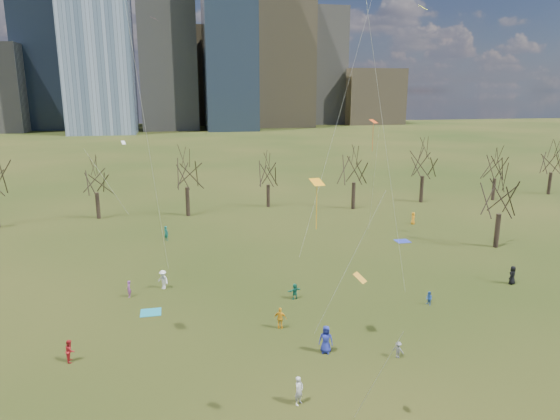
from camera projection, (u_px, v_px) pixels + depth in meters
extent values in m
plane|color=black|center=(319.00, 353.00, 33.18)|extent=(500.00, 500.00, 0.00)
cube|color=slate|center=(166.00, 18.00, 215.17)|extent=(24.00, 24.00, 95.00)
cube|color=#384C66|center=(229.00, 4.00, 209.94)|extent=(22.00, 22.00, 105.00)
cube|color=#726347|center=(281.00, 50.00, 238.42)|extent=(28.00, 28.00, 72.00)
cube|color=#384C66|center=(49.00, 55.00, 222.05)|extent=(25.00, 25.00, 65.00)
cube|color=slate|center=(321.00, 67.00, 259.51)|extent=(22.00, 22.00, 58.00)
cube|color=#726347|center=(195.00, 77.00, 256.60)|extent=(30.00, 30.00, 48.00)
cube|color=#726347|center=(369.00, 97.00, 263.48)|extent=(30.00, 28.00, 28.00)
cylinder|color=black|center=(98.00, 206.00, 67.74)|extent=(0.52, 0.52, 3.60)
cylinder|color=black|center=(188.00, 202.00, 69.24)|extent=(0.54, 0.54, 4.05)
cylinder|color=black|center=(268.00, 196.00, 74.68)|extent=(0.51, 0.51, 3.38)
cylinder|color=black|center=(353.00, 196.00, 73.31)|extent=(0.54, 0.54, 3.96)
cylinder|color=black|center=(422.00, 189.00, 77.70)|extent=(0.54, 0.54, 4.14)
cylinder|color=black|center=(494.00, 189.00, 79.33)|extent=(0.52, 0.52, 3.51)
cylinder|color=black|center=(550.00, 183.00, 83.71)|extent=(0.53, 0.53, 3.74)
cylinder|color=black|center=(497.00, 231.00, 55.26)|extent=(0.53, 0.53, 3.83)
cube|color=teal|center=(151.00, 312.00, 39.25)|extent=(1.60, 1.50, 0.03)
cube|color=#2637B3|center=(402.00, 241.00, 57.87)|extent=(1.60, 1.50, 0.03)
imported|color=navy|center=(326.00, 339.00, 33.03)|extent=(1.09, 0.91, 1.91)
imported|color=silver|center=(299.00, 391.00, 27.59)|extent=(0.73, 0.70, 1.68)
imported|color=#B1191F|center=(70.00, 351.00, 32.02)|extent=(0.62, 0.77, 1.49)
imported|color=slate|center=(398.00, 350.00, 32.49)|extent=(0.78, 0.83, 1.13)
imported|color=#F6AD1B|center=(280.00, 318.00, 36.44)|extent=(1.03, 0.80, 1.63)
imported|color=#186F55|center=(295.00, 291.00, 41.69)|extent=(1.32, 0.79, 1.35)
imported|color=black|center=(513.00, 275.00, 44.83)|extent=(1.00, 0.88, 1.71)
imported|color=#89458A|center=(129.00, 289.00, 42.04)|extent=(0.36, 0.54, 1.46)
imported|color=#2753A9|center=(429.00, 298.00, 40.48)|extent=(0.58, 0.66, 1.16)
imported|color=white|center=(163.00, 279.00, 43.81)|extent=(1.22, 1.23, 1.70)
imported|color=orange|center=(413.00, 218.00, 65.08)|extent=(0.84, 0.93, 1.60)
imported|color=#186C5F|center=(166.00, 233.00, 58.04)|extent=(0.73, 0.73, 1.72)
plane|color=#FFA315|center=(317.00, 182.00, 30.55)|extent=(1.13, 1.08, 0.32)
cylinder|color=silver|center=(347.00, 268.00, 30.43)|extent=(3.04, 3.43, 10.17)
cylinder|color=#FFA315|center=(317.00, 208.00, 30.94)|extent=(0.04, 0.04, 2.70)
plane|color=#D9F126|center=(423.00, 7.00, 34.73)|extent=(0.86, 0.85, 0.34)
cylinder|color=silver|center=(388.00, 166.00, 33.95)|extent=(6.53, 5.44, 21.26)
plane|color=#FB5C90|center=(154.00, 18.00, 40.15)|extent=(0.84, 0.89, 0.32)
cylinder|color=silver|center=(150.00, 157.00, 38.28)|extent=(1.66, 8.80, 21.29)
cylinder|color=silver|center=(347.00, 87.00, 42.72)|extent=(7.01, 4.69, 31.85)
plane|color=#E84D13|center=(373.00, 121.00, 54.93)|extent=(1.22, 1.18, 0.39)
cylinder|color=silver|center=(373.00, 184.00, 51.81)|extent=(3.17, 8.92, 12.35)
cylinder|color=#E84D13|center=(373.00, 137.00, 55.34)|extent=(0.04, 0.04, 3.00)
plane|color=orange|center=(360.00, 278.00, 22.78)|extent=(0.83, 0.82, 0.38)
cylinder|color=silver|center=(375.00, 381.00, 21.07)|extent=(0.44, 5.31, 7.29)
plane|color=silver|center=(123.00, 143.00, 62.56)|extent=(0.83, 0.76, 0.44)
cylinder|color=silver|center=(108.00, 184.00, 60.30)|extent=(3.80, 6.21, 9.29)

